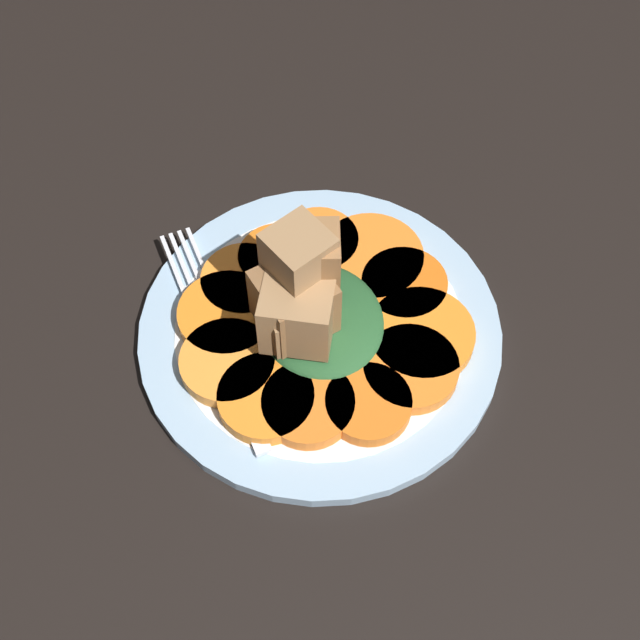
# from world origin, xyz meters

# --- Properties ---
(table_slab) EXTENTS (1.20, 1.20, 0.02)m
(table_slab) POSITION_xyz_m (0.00, 0.00, 0.01)
(table_slab) COLOR black
(table_slab) RESTS_ON ground
(plate) EXTENTS (0.25, 0.25, 0.01)m
(plate) POSITION_xyz_m (0.00, 0.00, 0.03)
(plate) COLOR #99B7D1
(plate) RESTS_ON table_slab
(carrot_slice_0) EXTENTS (0.06, 0.06, 0.01)m
(carrot_slice_0) POSITION_xyz_m (0.06, -0.03, 0.04)
(carrot_slice_0) COLOR orange
(carrot_slice_0) RESTS_ON plate
(carrot_slice_1) EXTENTS (0.06, 0.06, 0.01)m
(carrot_slice_1) POSITION_xyz_m (0.07, 0.01, 0.04)
(carrot_slice_1) COLOR orange
(carrot_slice_1) RESTS_ON plate
(carrot_slice_2) EXTENTS (0.06, 0.06, 0.01)m
(carrot_slice_2) POSITION_xyz_m (0.05, 0.04, 0.04)
(carrot_slice_2) COLOR orange
(carrot_slice_2) RESTS_ON plate
(carrot_slice_3) EXTENTS (0.07, 0.07, 0.01)m
(carrot_slice_3) POSITION_xyz_m (0.03, 0.06, 0.04)
(carrot_slice_3) COLOR orange
(carrot_slice_3) RESTS_ON plate
(carrot_slice_4) EXTENTS (0.06, 0.06, 0.01)m
(carrot_slice_4) POSITION_xyz_m (-0.01, 0.07, 0.04)
(carrot_slice_4) COLOR orange
(carrot_slice_4) RESTS_ON plate
(carrot_slice_5) EXTENTS (0.08, 0.08, 0.01)m
(carrot_slice_5) POSITION_xyz_m (-0.04, 0.05, 0.04)
(carrot_slice_5) COLOR orange
(carrot_slice_5) RESTS_ON plate
(carrot_slice_6) EXTENTS (0.06, 0.06, 0.01)m
(carrot_slice_6) POSITION_xyz_m (-0.07, 0.02, 0.04)
(carrot_slice_6) COLOR orange
(carrot_slice_6) RESTS_ON plate
(carrot_slice_7) EXTENTS (0.06, 0.06, 0.01)m
(carrot_slice_7) POSITION_xyz_m (-0.06, -0.01, 0.04)
(carrot_slice_7) COLOR orange
(carrot_slice_7) RESTS_ON plate
(carrot_slice_8) EXTENTS (0.06, 0.06, 0.01)m
(carrot_slice_8) POSITION_xyz_m (-0.05, -0.04, 0.04)
(carrot_slice_8) COLOR orange
(carrot_slice_8) RESTS_ON plate
(carrot_slice_9) EXTENTS (0.07, 0.07, 0.01)m
(carrot_slice_9) POSITION_xyz_m (-0.03, -0.06, 0.04)
(carrot_slice_9) COLOR orange
(carrot_slice_9) RESTS_ON plate
(carrot_slice_10) EXTENTS (0.06, 0.06, 0.01)m
(carrot_slice_10) POSITION_xyz_m (0.01, -0.07, 0.04)
(carrot_slice_10) COLOR orange
(carrot_slice_10) RESTS_ON plate
(carrot_slice_11) EXTENTS (0.06, 0.06, 0.01)m
(carrot_slice_11) POSITION_xyz_m (0.04, -0.05, 0.04)
(carrot_slice_11) COLOR orange
(carrot_slice_11) RESTS_ON plate
(center_pile) EXTENTS (0.10, 0.09, 0.09)m
(center_pile) POSITION_xyz_m (0.00, -0.01, 0.07)
(center_pile) COLOR #235128
(center_pile) RESTS_ON plate
(fork) EXTENTS (0.19, 0.03, 0.00)m
(fork) POSITION_xyz_m (-0.02, -0.07, 0.03)
(fork) COLOR silver
(fork) RESTS_ON plate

